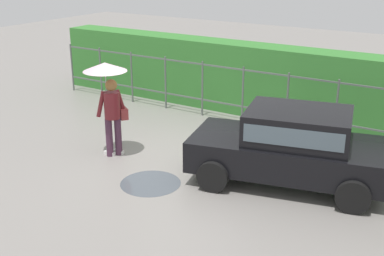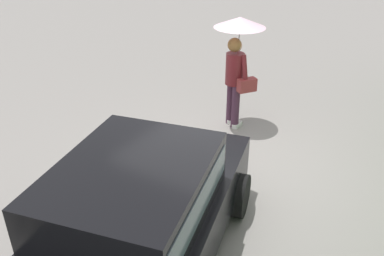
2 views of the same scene
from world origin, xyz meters
TOP-DOWN VIEW (x-y plane):
  - ground_plane at (0.00, 0.00)m, footprint 40.00×40.00m
  - car at (2.24, 0.19)m, footprint 3.98×2.53m
  - pedestrian at (-1.61, -0.57)m, footprint 0.93×0.93m
  - fence_section at (-0.15, 2.85)m, footprint 12.17×0.05m
  - hedge_row at (-0.15, 3.81)m, footprint 13.12×0.90m
  - puddle_near at (-0.02, -1.29)m, footprint 1.18×1.18m

SIDE VIEW (x-z plane):
  - ground_plane at x=0.00m, z-range 0.00..0.00m
  - puddle_near at x=-0.02m, z-range 0.00..0.00m
  - car at x=2.24m, z-range 0.06..1.54m
  - fence_section at x=-0.15m, z-range 0.08..1.58m
  - hedge_row at x=-0.15m, z-range 0.00..1.90m
  - pedestrian at x=-1.61m, z-range 0.45..2.52m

